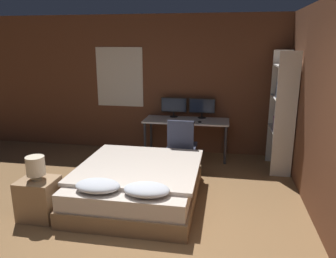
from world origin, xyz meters
The scene contains 12 objects.
wall_back centered at (-0.01, 3.69, 1.35)m, with size 12.00×0.08×2.70m.
wall_side_right centered at (1.97, 1.50, 1.35)m, with size 0.06×12.00×2.70m.
bed centered at (-0.36, 1.38, 0.25)m, with size 1.67×1.91×0.57m.
nightstand centered at (-1.46, 0.70, 0.26)m, with size 0.45×0.41×0.52m.
bedside_lamp centered at (-1.46, 0.70, 0.70)m, with size 0.23×0.23×0.30m.
desk centered at (0.08, 3.31, 0.66)m, with size 1.61×0.61×0.74m.
monitor_left centered at (-0.20, 3.52, 0.97)m, with size 0.50×0.16×0.38m.
monitor_right centered at (0.36, 3.52, 0.97)m, with size 0.50×0.16×0.38m.
keyboard centered at (0.08, 3.11, 0.75)m, with size 0.36×0.13×0.02m.
computer_mouse centered at (0.35, 3.11, 0.76)m, with size 0.07×0.05×0.04m.
office_chair centered at (0.09, 2.60, 0.37)m, with size 0.52×0.52×0.93m.
bookshelf centered at (1.75, 2.92, 1.10)m, with size 0.33×0.75×2.05m.
Camera 1 is at (0.82, -2.72, 2.17)m, focal length 35.00 mm.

